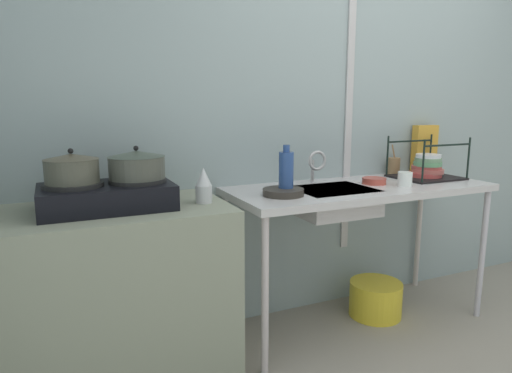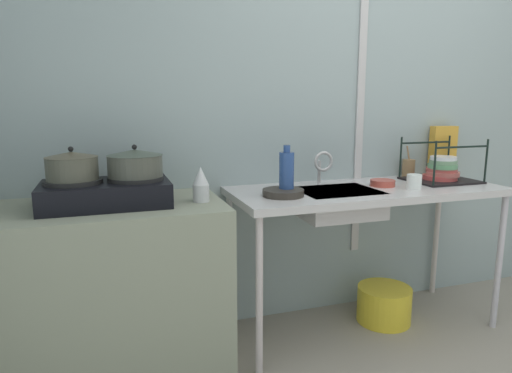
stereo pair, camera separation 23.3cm
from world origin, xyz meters
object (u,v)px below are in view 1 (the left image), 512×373
pot_on_left_burner (72,168)px  dish_rack (427,168)px  pot_on_right_burner (137,165)px  percolator (204,186)px  cup_by_rack (405,179)px  utensil_jar (394,166)px  bucket_on_floor (375,299)px  stove (107,195)px  sink_basin (333,201)px  cereal_box (424,149)px  bottle_by_sink (286,173)px  small_bowl_on_drainboard (374,181)px  frying_pan (283,192)px  faucet (316,163)px

pot_on_left_burner → dish_rack: 2.09m
pot_on_left_burner → pot_on_right_burner: 0.28m
percolator → cup_by_rack: 1.20m
utensil_jar → bucket_on_floor: 0.88m
stove → sink_basin: (1.21, -0.02, -0.13)m
pot_on_left_burner → cereal_box: 2.29m
cereal_box → bottle_by_sink: bearing=-162.8°
small_bowl_on_drainboard → utensil_jar: 0.42m
stove → cup_by_rack: size_ratio=7.02×
percolator → utensil_jar: bearing=12.0°
stove → bottle_by_sink: (0.89, -0.05, 0.05)m
dish_rack → bucket_on_floor: dish_rack is taller
percolator → utensil_jar: utensil_jar is taller
frying_pan → dish_rack: size_ratio=0.55×
frying_pan → cup_by_rack: (0.77, -0.05, 0.02)m
faucet → bucket_on_floor: (0.37, -0.15, -0.87)m
bottle_by_sink → utensil_jar: size_ratio=1.30×
bottle_by_sink → pot_on_left_burner: bearing=177.4°
pot_on_right_burner → frying_pan: (0.73, -0.06, -0.18)m
dish_rack → cup_by_rack: size_ratio=4.74×
stove → frying_pan: bearing=-4.2°
pot_on_right_burner → utensil_jar: pot_on_right_burner is taller
bottle_by_sink → utensil_jar: 1.02m
small_bowl_on_drainboard → sink_basin: bearing=-174.4°
dish_rack → bottle_by_sink: (-1.06, -0.08, 0.05)m
small_bowl_on_drainboard → bottle_by_sink: 0.64m
bucket_on_floor → cereal_box: bearing=23.3°
stove → cereal_box: (2.14, 0.25, 0.10)m
sink_basin → faucet: faucet is taller
bottle_by_sink → sink_basin: bearing=5.5°
small_bowl_on_drainboard → bottle_by_sink: bottle_by_sink is taller
frying_pan → cereal_box: cereal_box is taller
stove → pot_on_right_burner: 0.19m
pot_on_right_burner → utensil_jar: 1.75m
stove → dish_rack: bearing=1.0°
sink_basin → dish_rack: bearing=4.0°
sink_basin → cup_by_rack: bearing=-13.2°
stove → percolator: percolator is taller
dish_rack → bucket_on_floor: 0.89m
pot_on_left_burner → cereal_box: cereal_box is taller
pot_on_right_burner → small_bowl_on_drainboard: 1.39m
pot_on_left_burner → bottle_by_sink: pot_on_left_burner is taller
cereal_box → pot_on_left_burner: bearing=-170.0°
percolator → small_bowl_on_drainboard: 1.08m
sink_basin → pot_on_left_burner: bearing=179.3°
sink_basin → cup_by_rack: size_ratio=5.34×
stove → small_bowl_on_drainboard: stove is taller
sink_basin → bucket_on_floor: 0.76m
utensil_jar → sink_basin: bearing=-158.4°
stove → faucet: faucet is taller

